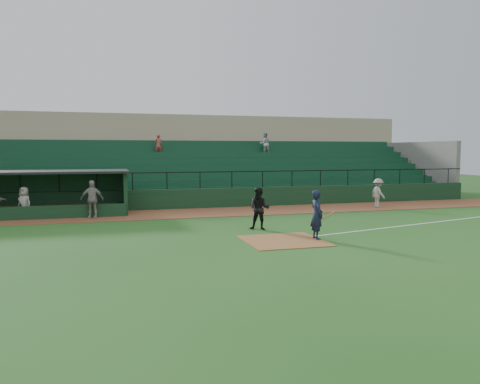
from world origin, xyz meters
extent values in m
plane|color=#204F19|center=(0.00, 0.00, 0.00)|extent=(90.00, 90.00, 0.00)
cube|color=brown|center=(0.00, 8.00, 0.01)|extent=(40.00, 4.00, 0.03)
cube|color=brown|center=(0.00, -1.00, 0.01)|extent=(3.00, 3.00, 0.03)
cube|color=white|center=(8.00, 1.20, 0.01)|extent=(17.49, 4.44, 0.01)
cube|color=black|center=(0.00, 10.20, 0.60)|extent=(36.00, 0.35, 1.20)
cylinder|color=black|center=(0.00, 10.20, 2.20)|extent=(36.00, 0.06, 0.06)
cube|color=#61625D|center=(0.00, 15.10, 1.80)|extent=(36.00, 9.00, 3.60)
cube|color=#103E25|center=(0.00, 14.60, 2.25)|extent=(34.56, 8.00, 4.05)
cube|color=#61625D|center=(18.00, 15.15, 2.10)|extent=(0.35, 9.50, 4.20)
cube|color=gray|center=(0.00, 21.60, 3.20)|extent=(38.00, 3.00, 6.40)
cube|color=#61625D|center=(0.00, 19.60, 3.70)|extent=(36.00, 2.00, 0.20)
imported|color=#B0B0B0|center=(5.50, 16.90, 4.03)|extent=(0.86, 0.67, 1.76)
imported|color=#984138|center=(-2.72, 16.90, 3.92)|extent=(0.56, 0.37, 1.53)
cube|color=black|center=(-9.75, 10.40, 1.15)|extent=(8.50, 0.20, 2.30)
cube|color=black|center=(-5.50, 9.10, 1.15)|extent=(0.20, 2.60, 2.30)
cube|color=black|center=(-9.75, 9.10, 2.36)|extent=(8.90, 3.20, 0.12)
cube|color=olive|center=(-9.75, 10.00, 0.25)|extent=(7.65, 0.40, 0.50)
cube|color=black|center=(-9.75, 7.75, 0.35)|extent=(8.50, 0.12, 0.70)
imported|color=black|center=(1.37, -1.03, 0.97)|extent=(0.48, 0.72, 1.95)
cylinder|color=olive|center=(1.77, -1.23, 0.95)|extent=(0.79, 0.34, 0.35)
imported|color=black|center=(-0.06, 1.76, 0.94)|extent=(1.14, 1.06, 1.88)
imported|color=gray|center=(9.48, 7.33, 0.91)|extent=(0.72, 1.18, 1.77)
imported|color=gray|center=(-7.21, 7.45, 1.00)|extent=(1.20, 0.66, 1.95)
imported|color=#9D9893|center=(-10.49, 8.03, 0.85)|extent=(0.95, 0.90, 1.64)
camera|label=1|loc=(-6.63, -17.67, 3.47)|focal=35.12mm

